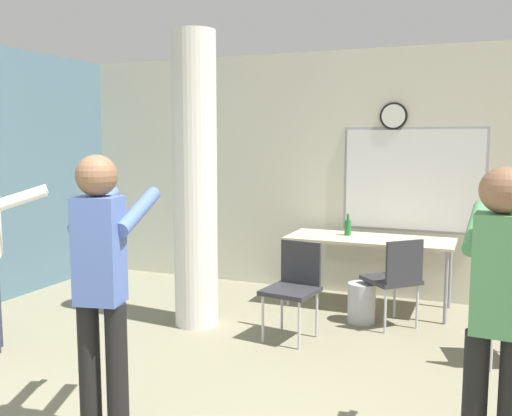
# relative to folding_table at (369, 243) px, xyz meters

# --- Properties ---
(wall_back) EXTENTS (8.00, 0.15, 2.80)m
(wall_back) POSITION_rel_folding_table_xyz_m (-0.34, 0.55, 0.70)
(wall_back) COLOR beige
(wall_back) RESTS_ON ground_plane
(support_pillar) EXTENTS (0.42, 0.42, 2.80)m
(support_pillar) POSITION_rel_folding_table_xyz_m (-1.44, -1.20, 0.70)
(support_pillar) COLOR silver
(support_pillar) RESTS_ON ground_plane
(folding_table) EXTENTS (1.74, 0.69, 0.76)m
(folding_table) POSITION_rel_folding_table_xyz_m (0.00, 0.00, 0.00)
(folding_table) COLOR beige
(folding_table) RESTS_ON ground_plane
(bottle_on_table) EXTENTS (0.07, 0.07, 0.23)m
(bottle_on_table) POSITION_rel_folding_table_xyz_m (-0.25, 0.07, 0.14)
(bottle_on_table) COLOR #1E6B2D
(bottle_on_table) RESTS_ON folding_table
(waste_bin) EXTENTS (0.27, 0.27, 0.39)m
(waste_bin) POSITION_rel_folding_table_xyz_m (0.04, -0.54, -0.51)
(waste_bin) COLOR #B2B2B7
(waste_bin) RESTS_ON ground_plane
(chair_table_right) EXTENTS (0.62, 0.62, 0.87)m
(chair_table_right) POSITION_rel_folding_table_xyz_m (0.37, -0.57, -0.19)
(chair_table_right) COLOR #2D2D33
(chair_table_right) RESTS_ON ground_plane
(chair_table_front) EXTENTS (0.50, 0.50, 0.87)m
(chair_table_front) POSITION_rel_folding_table_xyz_m (-0.44, -1.20, -0.19)
(chair_table_front) COLOR #2D2D33
(chair_table_front) RESTS_ON ground_plane
(person_playing_side) EXTENTS (0.40, 0.67, 1.68)m
(person_playing_side) POSITION_rel_folding_table_xyz_m (1.22, -2.98, 0.28)
(person_playing_side) COLOR black
(person_playing_side) RESTS_ON ground_plane
(person_playing_front) EXTENTS (0.47, 0.67, 1.72)m
(person_playing_front) POSITION_rel_folding_table_xyz_m (-0.89, -3.35, 0.31)
(person_playing_front) COLOR black
(person_playing_front) RESTS_ON ground_plane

